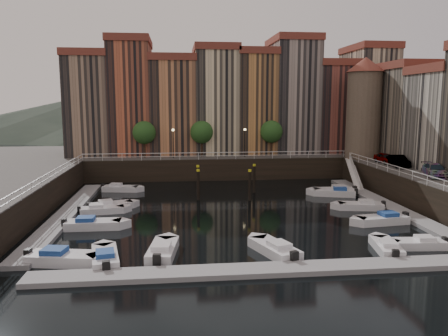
{
  "coord_description": "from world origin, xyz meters",
  "views": [
    {
      "loc": [
        -5.58,
        -43.22,
        10.85
      ],
      "look_at": [
        -0.39,
        4.0,
        3.62
      ],
      "focal_mm": 35.0,
      "sensor_mm": 36.0,
      "label": 1
    }
  ],
  "objects": [
    {
      "name": "corner_tower",
      "position": [
        20.0,
        14.5,
        10.19
      ],
      "size": [
        5.2,
        5.2,
        13.8
      ],
      "color": "#6B5B4C",
      "rests_on": "quay_right"
    },
    {
      "name": "dock_left",
      "position": [
        -16.2,
        -1.0,
        0.17
      ],
      "size": [
        2.0,
        28.0,
        0.35
      ],
      "primitive_type": "cube",
      "color": "gray",
      "rests_on": "ground"
    },
    {
      "name": "mountains",
      "position": [
        1.72,
        110.0,
        7.92
      ],
      "size": [
        145.0,
        100.0,
        18.0
      ],
      "color": "#2D382D",
      "rests_on": "ground"
    },
    {
      "name": "boat_right_2",
      "position": [
        13.07,
        -1.72,
        0.36
      ],
      "size": [
        4.77,
        2.44,
        1.07
      ],
      "rotation": [
        0.0,
        0.0,
        2.96
      ],
      "color": "silver",
      "rests_on": "ground"
    },
    {
      "name": "ground",
      "position": [
        0.0,
        0.0,
        0.0
      ],
      "size": [
        200.0,
        200.0,
        0.0
      ],
      "primitive_type": "plane",
      "color": "black",
      "rests_on": "ground"
    },
    {
      "name": "railings",
      "position": [
        0.0,
        4.88,
        3.79
      ],
      "size": [
        36.08,
        34.04,
        0.52
      ],
      "color": "white",
      "rests_on": "ground"
    },
    {
      "name": "far_terrace",
      "position": [
        3.31,
        23.5,
        10.95
      ],
      "size": [
        48.7,
        10.3,
        17.5
      ],
      "color": "#93765D",
      "rests_on": "quay_far"
    },
    {
      "name": "dock_near",
      "position": [
        0.0,
        -17.0,
        0.17
      ],
      "size": [
        30.0,
        2.0,
        0.35
      ],
      "primitive_type": "cube",
      "color": "gray",
      "rests_on": "ground"
    },
    {
      "name": "promenade_trees",
      "position": [
        -1.33,
        18.2,
        6.58
      ],
      "size": [
        21.2,
        3.2,
        5.2
      ],
      "color": "black",
      "rests_on": "quay_far"
    },
    {
      "name": "boat_right_1",
      "position": [
        12.78,
        -6.99,
        0.38
      ],
      "size": [
        5.01,
        2.32,
        1.13
      ],
      "rotation": [
        0.0,
        0.0,
        3.26
      ],
      "color": "silver",
      "rests_on": "ground"
    },
    {
      "name": "boat_left_0",
      "position": [
        -13.39,
        -13.98,
        0.39
      ],
      "size": [
        5.2,
        2.68,
        1.17
      ],
      "rotation": [
        0.0,
        0.0,
        -0.18
      ],
      "color": "silver",
      "rests_on": "ground"
    },
    {
      "name": "car_c",
      "position": [
        21.17,
        -1.05,
        3.67
      ],
      "size": [
        3.04,
        4.97,
        1.35
      ],
      "primitive_type": "imported",
      "rotation": [
        0.0,
        0.0,
        -0.27
      ],
      "color": "gray",
      "rests_on": "quay_right"
    },
    {
      "name": "boat_near_1",
      "position": [
        -6.68,
        -13.19,
        0.38
      ],
      "size": [
        2.36,
        5.02,
        1.13
      ],
      "rotation": [
        0.0,
        0.0,
        1.44
      ],
      "color": "silver",
      "rests_on": "ground"
    },
    {
      "name": "boat_left_1",
      "position": [
        -12.94,
        -5.73,
        0.38
      ],
      "size": [
        4.97,
        1.82,
        1.14
      ],
      "rotation": [
        0.0,
        0.0,
        -0.0
      ],
      "color": "silver",
      "rests_on": "ground"
    },
    {
      "name": "boat_right_0",
      "position": [
        12.36,
        -13.56,
        0.33
      ],
      "size": [
        4.31,
        1.86,
        0.98
      ],
      "rotation": [
        0.0,
        0.0,
        3.06
      ],
      "color": "silver",
      "rests_on": "ground"
    },
    {
      "name": "boat_near_2",
      "position": [
        1.36,
        -13.75,
        0.38
      ],
      "size": [
        3.3,
        5.02,
        1.13
      ],
      "rotation": [
        0.0,
        0.0,
        1.93
      ],
      "color": "silver",
      "rests_on": "ground"
    },
    {
      "name": "dock_right",
      "position": [
        16.2,
        -1.0,
        0.17
      ],
      "size": [
        2.0,
        28.0,
        0.35
      ],
      "primitive_type": "cube",
      "color": "gray",
      "rests_on": "ground"
    },
    {
      "name": "boat_near_3",
      "position": [
        9.59,
        -14.06,
        0.33
      ],
      "size": [
        2.21,
        4.36,
        0.98
      ],
      "rotation": [
        0.0,
        0.0,
        1.4
      ],
      "color": "silver",
      "rests_on": "ground"
    },
    {
      "name": "boat_right_4",
      "position": [
        12.99,
        5.61,
        0.4
      ],
      "size": [
        5.17,
        2.16,
        1.17
      ],
      "rotation": [
        0.0,
        0.0,
        3.08
      ],
      "color": "silver",
      "rests_on": "ground"
    },
    {
      "name": "boat_left_4",
      "position": [
        -12.56,
        10.24,
        0.35
      ],
      "size": [
        4.63,
        2.34,
        1.04
      ],
      "rotation": [
        0.0,
        0.0,
        -0.17
      ],
      "color": "silver",
      "rests_on": "ground"
    },
    {
      "name": "boat_left_3",
      "position": [
        -12.41,
        1.29,
        0.35
      ],
      "size": [
        4.6,
        2.84,
        1.03
      ],
      "rotation": [
        0.0,
        0.0,
        0.31
      ],
      "color": "silver",
      "rests_on": "ground"
    },
    {
      "name": "boat_near_0",
      "position": [
        -10.53,
        -14.1,
        0.36
      ],
      "size": [
        2.5,
        4.78,
        1.07
      ],
      "rotation": [
        0.0,
        0.0,
        1.76
      ],
      "color": "silver",
      "rests_on": "ground"
    },
    {
      "name": "mooring_pilings",
      "position": [
        -0.07,
        5.74,
        1.65
      ],
      "size": [
        7.25,
        4.48,
        3.78
      ],
      "color": "black",
      "rests_on": "ground"
    },
    {
      "name": "car_b",
      "position": [
        20.86,
        5.95,
        3.7
      ],
      "size": [
        1.98,
        4.4,
        1.4
      ],
      "primitive_type": "imported",
      "rotation": [
        0.0,
        0.0,
        -0.12
      ],
      "color": "gray",
      "rests_on": "quay_right"
    },
    {
      "name": "street_lamps",
      "position": [
        -1.0,
        17.2,
        5.9
      ],
      "size": [
        10.36,
        0.36,
        4.18
      ],
      "color": "black",
      "rests_on": "quay_far"
    },
    {
      "name": "gangway",
      "position": [
        17.1,
        10.0,
        1.92
      ],
      "size": [
        2.78,
        8.32,
        3.73
      ],
      "color": "white",
      "rests_on": "ground"
    },
    {
      "name": "car_a",
      "position": [
        20.82,
        9.21,
        3.66
      ],
      "size": [
        1.66,
        3.9,
        1.31
      ],
      "primitive_type": "imported",
      "rotation": [
        0.0,
        0.0,
        0.03
      ],
      "color": "gray",
      "rests_on": "quay_right"
    },
    {
      "name": "boat_left_2",
      "position": [
        -13.04,
        -0.45,
        0.34
      ],
      "size": [
        4.5,
        2.25,
        1.01
      ],
      "rotation": [
        0.0,
        0.0,
        0.16
      ],
      "color": "silver",
      "rests_on": "ground"
    },
    {
      "name": "quay_far",
      "position": [
        0.0,
        26.0,
        1.5
      ],
      "size": [
        80.0,
        20.0,
        3.0
      ],
      "primitive_type": "cube",
      "color": "black",
      "rests_on": "ground"
    },
    {
      "name": "boat_right_3",
      "position": [
        12.75,
        4.81,
        0.38
      ],
      "size": [
        5.08,
        3.11,
        1.14
      ],
      "rotation": [
        0.0,
        0.0,
        2.84
      ],
      "color": "silver",
      "rests_on": "ground"
    }
  ]
}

